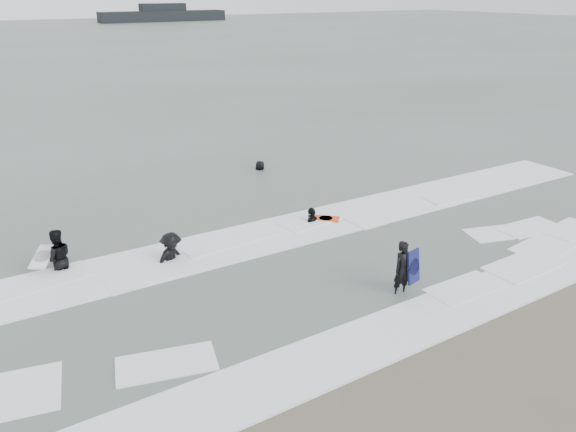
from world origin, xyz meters
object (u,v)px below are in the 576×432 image
surfer_right_far (260,171)px  vessel_horizon (163,15)px  surfer_centre (401,295)px  surfer_wading (60,270)px  surfer_right_near (312,223)px  surfer_breaker (172,262)px

surfer_right_far → vessel_horizon: 128.38m
surfer_centre → surfer_wading: bearing=141.1°
surfer_centre → surfer_right_far: (2.16, 12.07, 0.00)m
surfer_wading → vessel_horizon: 136.97m
surfer_wading → surfer_right_near: surfer_wading is taller
surfer_breaker → surfer_right_far: bearing=19.6°
surfer_centre → surfer_right_near: surfer_right_near is taller
surfer_right_far → vessel_horizon: bearing=-142.8°
surfer_centre → surfer_right_near: bearing=83.2°
surfer_right_near → vessel_horizon: bearing=-132.5°
surfer_breaker → surfer_wading: bearing=132.7°
surfer_right_far → surfer_breaker: bearing=9.9°
surfer_centre → surfer_wading: (-7.81, 6.47, 0.00)m
surfer_breaker → surfer_right_far: surfer_breaker is taller
surfer_centre → surfer_breaker: size_ratio=0.89×
surfer_breaker → vessel_horizon: (45.97, 129.12, 1.59)m
surfer_wading → surfer_breaker: (3.10, -1.25, 0.00)m
surfer_centre → surfer_breaker: surfer_breaker is taller
surfer_right_near → vessel_horizon: 134.99m
surfer_breaker → surfer_right_near: (5.45, 0.36, 0.00)m
surfer_centre → surfer_right_far: bearing=80.7°
surfer_right_far → surfer_right_near: bearing=42.7°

